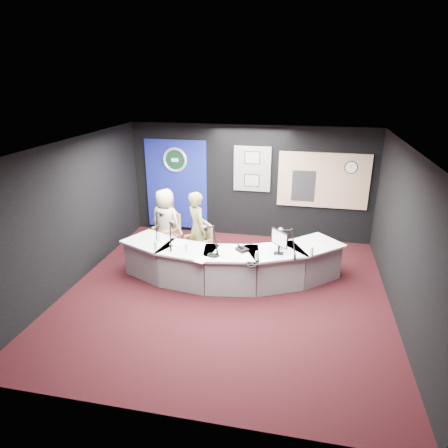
% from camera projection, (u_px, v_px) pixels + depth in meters
% --- Properties ---
extents(ground, '(6.00, 6.00, 0.00)m').
position_uv_depth(ground, '(226.00, 293.00, 7.61)').
color(ground, black).
rests_on(ground, ground).
extents(ceiling, '(6.00, 6.00, 0.02)m').
position_uv_depth(ceiling, '(226.00, 146.00, 6.62)').
color(ceiling, silver).
rests_on(ceiling, ground).
extents(wall_back, '(6.00, 0.02, 2.80)m').
position_uv_depth(wall_back, '(250.00, 183.00, 9.86)').
color(wall_back, black).
rests_on(wall_back, ground).
extents(wall_front, '(6.00, 0.02, 2.80)m').
position_uv_depth(wall_front, '(171.00, 320.00, 4.37)').
color(wall_front, black).
rests_on(wall_front, ground).
extents(wall_left, '(0.02, 6.00, 2.80)m').
position_uv_depth(wall_left, '(73.00, 213.00, 7.68)').
color(wall_left, black).
rests_on(wall_left, ground).
extents(wall_right, '(0.02, 6.00, 2.80)m').
position_uv_depth(wall_right, '(405.00, 238.00, 6.54)').
color(wall_right, black).
rests_on(wall_right, ground).
extents(broadcast_desk, '(4.50, 1.90, 0.75)m').
position_uv_depth(broadcast_desk, '(229.00, 263.00, 7.99)').
color(broadcast_desk, silver).
rests_on(broadcast_desk, ground).
extents(backdrop_panel, '(1.60, 0.05, 2.30)m').
position_uv_depth(backdrop_panel, '(176.00, 185.00, 10.25)').
color(backdrop_panel, navy).
rests_on(backdrop_panel, wall_back).
extents(agency_seal, '(0.63, 0.07, 0.63)m').
position_uv_depth(agency_seal, '(175.00, 160.00, 9.98)').
color(agency_seal, silver).
rests_on(agency_seal, backdrop_panel).
extents(seal_center, '(0.48, 0.01, 0.48)m').
position_uv_depth(seal_center, '(175.00, 160.00, 9.99)').
color(seal_center, black).
rests_on(seal_center, backdrop_panel).
extents(pinboard, '(0.90, 0.04, 1.10)m').
position_uv_depth(pinboard, '(252.00, 169.00, 9.70)').
color(pinboard, slate).
rests_on(pinboard, wall_back).
extents(framed_photo_upper, '(0.34, 0.02, 0.27)m').
position_uv_depth(framed_photo_upper, '(252.00, 158.00, 9.57)').
color(framed_photo_upper, gray).
rests_on(framed_photo_upper, pinboard).
extents(framed_photo_lower, '(0.34, 0.02, 0.27)m').
position_uv_depth(framed_photo_lower, '(252.00, 180.00, 9.77)').
color(framed_photo_lower, gray).
rests_on(framed_photo_lower, pinboard).
extents(booth_window_frame, '(2.12, 0.06, 1.32)m').
position_uv_depth(booth_window_frame, '(323.00, 181.00, 9.45)').
color(booth_window_frame, tan).
rests_on(booth_window_frame, wall_back).
extents(booth_glow, '(2.00, 0.02, 1.20)m').
position_uv_depth(booth_glow, '(323.00, 181.00, 9.44)').
color(booth_glow, '#DBB68A').
rests_on(booth_glow, booth_window_frame).
extents(equipment_rack, '(0.55, 0.02, 0.75)m').
position_uv_depth(equipment_rack, '(303.00, 186.00, 9.56)').
color(equipment_rack, black).
rests_on(equipment_rack, booth_window_frame).
extents(wall_clock, '(0.28, 0.01, 0.28)m').
position_uv_depth(wall_clock, '(351.00, 167.00, 9.18)').
color(wall_clock, white).
rests_on(wall_clock, booth_window_frame).
extents(armchair_left, '(0.80, 0.80, 1.04)m').
position_uv_depth(armchair_left, '(166.00, 233.00, 9.11)').
color(armchair_left, '#A57A4B').
rests_on(armchair_left, ground).
extents(armchair_right, '(0.83, 0.83, 1.04)m').
position_uv_depth(armchair_right, '(198.00, 243.00, 8.54)').
color(armchair_right, '#A57A4B').
rests_on(armchair_right, ground).
extents(draped_jacket, '(0.48, 0.34, 0.70)m').
position_uv_depth(draped_jacket, '(163.00, 225.00, 9.30)').
color(draped_jacket, slate).
rests_on(draped_jacket, armchair_left).
extents(person_man, '(0.86, 0.68, 1.55)m').
position_uv_depth(person_man, '(166.00, 222.00, 9.02)').
color(person_man, beige).
rests_on(person_man, ground).
extents(person_woman, '(0.69, 0.72, 1.66)m').
position_uv_depth(person_woman, '(197.00, 230.00, 8.43)').
color(person_woman, olive).
rests_on(person_woman, ground).
extents(computer_monitor, '(0.36, 0.36, 0.33)m').
position_uv_depth(computer_monitor, '(279.00, 238.00, 7.39)').
color(computer_monitor, black).
rests_on(computer_monitor, broadcast_desk).
extents(desk_phone, '(0.28, 0.28, 0.05)m').
position_uv_depth(desk_phone, '(242.00, 250.00, 7.62)').
color(desk_phone, black).
rests_on(desk_phone, broadcast_desk).
extents(headphones_near, '(0.23, 0.23, 0.04)m').
position_uv_depth(headphones_near, '(252.00, 264.00, 7.06)').
color(headphones_near, black).
rests_on(headphones_near, broadcast_desk).
extents(headphones_far, '(0.23, 0.23, 0.04)m').
position_uv_depth(headphones_far, '(213.00, 255.00, 7.40)').
color(headphones_far, black).
rests_on(headphones_far, broadcast_desk).
extents(paper_stack, '(0.26, 0.35, 0.00)m').
position_uv_depth(paper_stack, '(178.00, 242.00, 8.01)').
color(paper_stack, white).
rests_on(paper_stack, broadcast_desk).
extents(notepad, '(0.29, 0.34, 0.00)m').
position_uv_depth(notepad, '(202.00, 260.00, 7.26)').
color(notepad, white).
rests_on(notepad, broadcast_desk).
extents(boom_mic_a, '(0.22, 0.73, 0.60)m').
position_uv_depth(boom_mic_a, '(159.00, 220.00, 8.33)').
color(boom_mic_a, black).
rests_on(boom_mic_a, broadcast_desk).
extents(boom_mic_b, '(0.28, 0.72, 0.60)m').
position_uv_depth(boom_mic_b, '(171.00, 231.00, 7.79)').
color(boom_mic_b, black).
rests_on(boom_mic_b, broadcast_desk).
extents(boom_mic_c, '(0.50, 0.61, 0.60)m').
position_uv_depth(boom_mic_c, '(210.00, 235.00, 7.56)').
color(boom_mic_c, black).
rests_on(boom_mic_c, broadcast_desk).
extents(boom_mic_d, '(0.43, 0.66, 0.60)m').
position_uv_depth(boom_mic_d, '(288.00, 238.00, 7.43)').
color(boom_mic_d, black).
rests_on(boom_mic_d, broadcast_desk).
extents(water_bottles, '(3.09, 0.62, 0.18)m').
position_uv_depth(water_bottles, '(230.00, 247.00, 7.56)').
color(water_bottles, silver).
rests_on(water_bottles, broadcast_desk).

